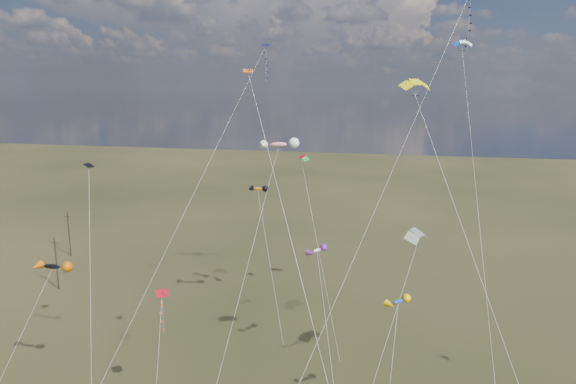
% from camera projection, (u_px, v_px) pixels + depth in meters
% --- Properties ---
extents(utility_pole_near, '(1.40, 0.20, 8.00)m').
position_uv_depth(utility_pole_near, '(56.00, 263.00, 75.81)').
color(utility_pole_near, black).
rests_on(utility_pole_near, ground).
extents(utility_pole_far, '(1.40, 0.20, 8.00)m').
position_uv_depth(utility_pole_far, '(69.00, 234.00, 90.95)').
color(utility_pole_far, black).
rests_on(utility_pole_far, ground).
extents(diamond_black_high, '(16.07, 25.39, 39.06)m').
position_uv_depth(diamond_black_high, '(456.00, 46.00, 49.16)').
color(diamond_black_high, black).
rests_on(diamond_black_high, ground).
extents(diamond_navy_tall, '(12.67, 20.31, 34.37)m').
position_uv_depth(diamond_navy_tall, '(252.00, 89.00, 56.86)').
color(diamond_navy_tall, '#0B0F45').
rests_on(diamond_navy_tall, ground).
extents(diamond_black_mid, '(6.83, 12.27, 22.04)m').
position_uv_depth(diamond_black_mid, '(90.00, 234.00, 49.62)').
color(diamond_black_mid, black).
rests_on(diamond_black_mid, ground).
extents(diamond_red_low, '(2.73, 7.72, 12.22)m').
position_uv_depth(diamond_red_low, '(162.00, 318.00, 44.82)').
color(diamond_red_low, '#A10F18').
rests_on(diamond_red_low, ground).
extents(diamond_orange_center, '(14.48, 19.88, 31.04)m').
position_uv_depth(diamond_orange_center, '(287.00, 222.00, 35.57)').
color(diamond_orange_center, '#EF5519').
rests_on(diamond_orange_center, ground).
extents(parafoil_yellow, '(13.07, 18.17, 30.67)m').
position_uv_depth(parafoil_yellow, '(416.00, 84.00, 41.31)').
color(parafoil_yellow, '#E0E309').
rests_on(parafoil_yellow, ground).
extents(parafoil_blue_white, '(4.56, 20.97, 34.97)m').
position_uv_depth(parafoil_blue_white, '(463.00, 45.00, 55.36)').
color(parafoil_blue_white, blue).
rests_on(parafoil_blue_white, ground).
extents(parafoil_striped, '(6.35, 15.16, 16.93)m').
position_uv_depth(parafoil_striped, '(417.00, 233.00, 48.50)').
color(parafoil_striped, '#D4A707').
rests_on(parafoil_striped, ground).
extents(parafoil_tricolor, '(7.55, 10.91, 21.83)m').
position_uv_depth(parafoil_tricolor, '(302.00, 158.00, 62.58)').
color(parafoil_tricolor, '#CCCD1A').
rests_on(parafoil_tricolor, ground).
extents(novelty_black_orange, '(5.90, 6.82, 13.37)m').
position_uv_depth(novelty_black_orange, '(52.00, 267.00, 48.97)').
color(novelty_black_orange, black).
rests_on(novelty_black_orange, ground).
extents(novelty_orange_black, '(7.66, 11.99, 16.82)m').
position_uv_depth(novelty_orange_black, '(258.00, 189.00, 68.36)').
color(novelty_orange_black, orange).
rests_on(novelty_orange_black, ground).
extents(novelty_white_purple, '(4.74, 10.57, 13.52)m').
position_uv_depth(novelty_white_purple, '(317.00, 251.00, 52.98)').
color(novelty_white_purple, silver).
rests_on(novelty_white_purple, ground).
extents(novelty_redwhite_stripe, '(4.21, 20.68, 23.79)m').
position_uv_depth(novelty_redwhite_stripe, '(278.00, 145.00, 59.70)').
color(novelty_redwhite_stripe, red).
rests_on(novelty_redwhite_stripe, ground).
extents(novelty_blue_yellow, '(2.07, 10.07, 12.57)m').
position_uv_depth(novelty_blue_yellow, '(398.00, 302.00, 42.64)').
color(novelty_blue_yellow, blue).
rests_on(novelty_blue_yellow, ground).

